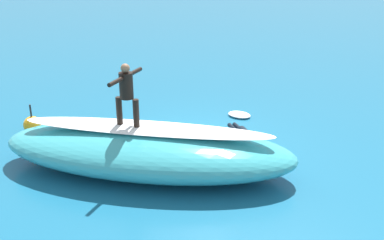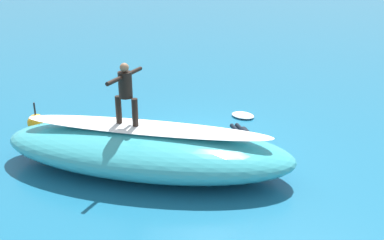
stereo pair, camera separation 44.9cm
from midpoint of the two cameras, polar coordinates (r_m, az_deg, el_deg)
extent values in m
plane|color=#196084|center=(13.80, -0.94, -2.58)|extent=(120.00, 120.00, 0.00)
ellipsoid|color=teal|center=(11.94, -6.69, -3.73)|extent=(8.12, 4.51, 1.16)
ellipsoid|color=white|center=(11.69, -6.82, -0.99)|extent=(6.58, 2.45, 0.08)
ellipsoid|color=yellow|center=(11.83, -8.98, -0.84)|extent=(1.87, 0.54, 0.08)
cylinder|color=black|center=(11.80, -10.11, 1.14)|extent=(0.16, 0.16, 0.73)
cylinder|color=black|center=(11.56, -8.06, 0.83)|extent=(0.16, 0.16, 0.73)
cylinder|color=black|center=(11.46, -9.30, 4.23)|extent=(0.36, 0.36, 0.66)
sphere|color=#936B4C|center=(11.34, -9.43, 6.36)|extent=(0.23, 0.23, 0.23)
cylinder|color=black|center=(11.01, -10.62, 4.68)|extent=(0.12, 0.59, 0.10)
cylinder|color=black|center=(11.78, -8.19, 5.95)|extent=(0.12, 0.59, 0.10)
ellipsoid|color=#E0563D|center=(13.75, 5.84, -2.64)|extent=(1.67, 1.78, 0.07)
cylinder|color=black|center=(13.67, 5.87, -1.94)|extent=(0.78, 0.82, 0.30)
sphere|color=#936B4C|center=(13.22, 6.78, -2.55)|extent=(0.21, 0.21, 0.21)
cylinder|color=black|center=(14.32, 4.30, -1.11)|extent=(0.57, 0.61, 0.13)
cylinder|color=black|center=(14.39, 4.94, -1.03)|extent=(0.57, 0.61, 0.13)
sphere|color=orange|center=(15.12, -20.01, -0.59)|extent=(0.56, 0.56, 0.56)
cylinder|color=#262626|center=(14.96, -20.24, 1.08)|extent=(0.06, 0.06, 0.39)
ellipsoid|color=white|center=(14.46, -18.65, -2.42)|extent=(0.87, 0.96, 0.09)
ellipsoid|color=white|center=(15.70, 5.09, 0.67)|extent=(0.92, 0.77, 0.13)
camera|label=1|loc=(0.22, -91.03, -0.41)|focal=42.93mm
camera|label=2|loc=(0.22, 88.97, 0.41)|focal=42.93mm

